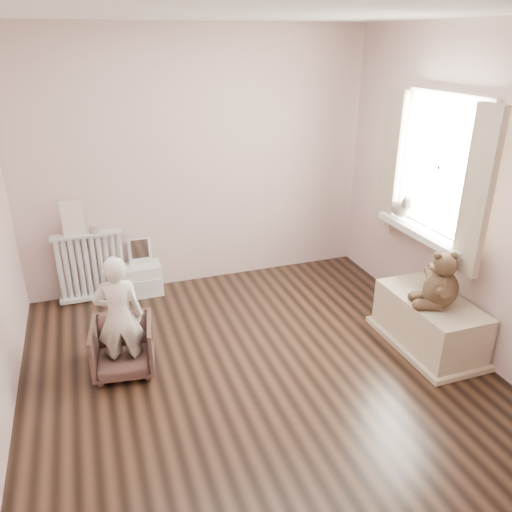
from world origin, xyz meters
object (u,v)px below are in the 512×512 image
object	(u,v)px
child	(119,317)
toy_bench	(429,324)
toy_vanity	(142,269)
radiator	(91,264)
teddy_bear	(442,282)
armchair	(123,347)
plush_cat	(401,207)

from	to	relation	value
child	toy_bench	size ratio (longest dim) A/B	1.04
toy_vanity	child	world-z (taller)	child
radiator	toy_vanity	bearing A→B (deg)	-3.49
toy_bench	teddy_bear	size ratio (longest dim) A/B	2.04
teddy_bear	toy_vanity	bearing A→B (deg)	159.79
toy_vanity	child	xyz separation A→B (m)	(-0.32, -1.34, 0.24)
armchair	toy_vanity	bearing A→B (deg)	83.55
child	teddy_bear	bearing A→B (deg)	175.07
child	teddy_bear	xyz separation A→B (m)	(2.48, -0.55, 0.15)
child	toy_bench	bearing A→B (deg)	177.69
toy_vanity	radiator	bearing A→B (deg)	176.51
child	plush_cat	bearing A→B (deg)	-165.25
toy_vanity	armchair	distance (m)	1.33
toy_bench	armchair	bearing A→B (deg)	169.03
teddy_bear	plush_cat	world-z (taller)	plush_cat
armchair	toy_bench	world-z (taller)	armchair
toy_vanity	toy_bench	bearing A→B (deg)	-39.05
armchair	child	xyz separation A→B (m)	(0.00, -0.05, 0.30)
plush_cat	child	bearing A→B (deg)	173.21
radiator	child	size ratio (longest dim) A/B	0.72
toy_vanity	teddy_bear	distance (m)	2.89
toy_vanity	teddy_bear	world-z (taller)	teddy_bear
armchair	child	world-z (taller)	child
radiator	armchair	xyz separation A→B (m)	(0.17, -1.32, -0.17)
toy_vanity	plush_cat	distance (m)	2.64
teddy_bear	plush_cat	size ratio (longest dim) A/B	1.69
radiator	armchair	bearing A→B (deg)	-82.67
toy_vanity	toy_bench	distance (m)	2.82
teddy_bear	plush_cat	bearing A→B (deg)	99.77
armchair	teddy_bear	world-z (taller)	teddy_bear
radiator	toy_bench	world-z (taller)	radiator
toy_vanity	plush_cat	xyz separation A→B (m)	(2.33, -1.01, 0.72)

